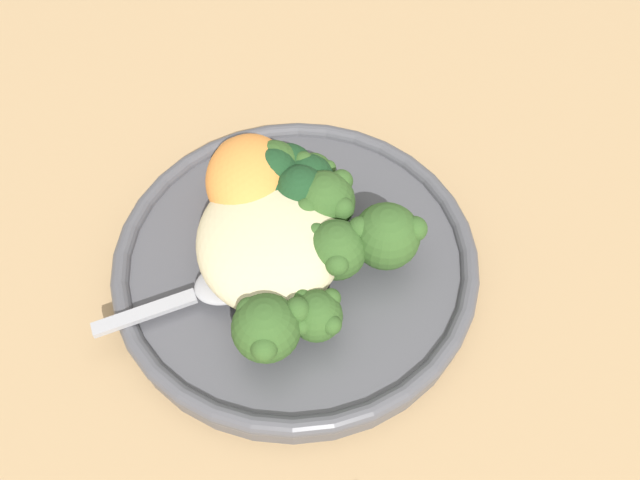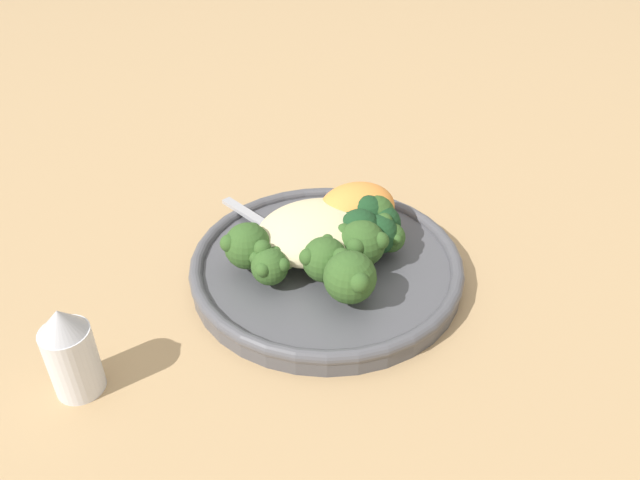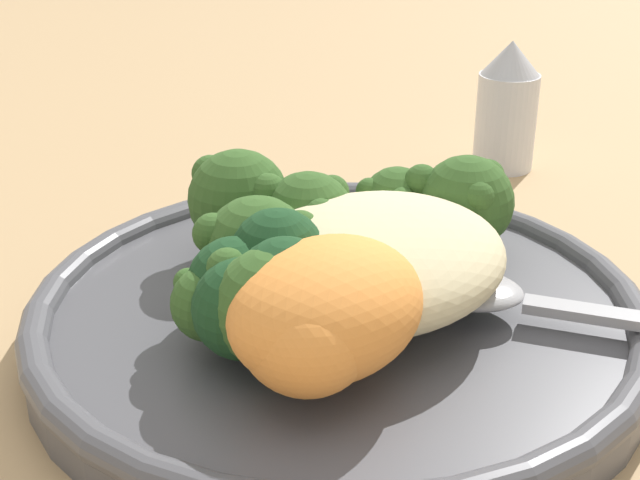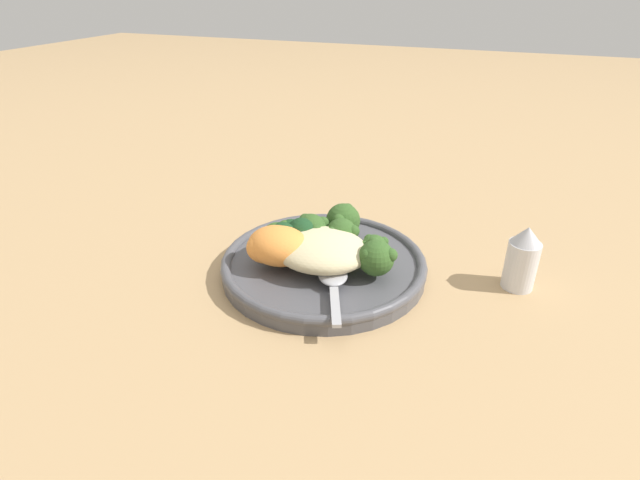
# 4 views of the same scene
# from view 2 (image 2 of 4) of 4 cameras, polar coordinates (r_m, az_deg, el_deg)

# --- Properties ---
(ground_plane) EXTENTS (4.00, 4.00, 0.00)m
(ground_plane) POSITION_cam_2_polar(r_m,az_deg,el_deg) (0.56, -1.80, -2.88)
(ground_plane) COLOR tan
(plate) EXTENTS (0.24, 0.24, 0.02)m
(plate) POSITION_cam_2_polar(r_m,az_deg,el_deg) (0.55, 0.59, -2.38)
(plate) COLOR #4C4C51
(plate) RESTS_ON ground_plane
(quinoa_mound) EXTENTS (0.11, 0.09, 0.04)m
(quinoa_mound) POSITION_cam_2_polar(r_m,az_deg,el_deg) (0.54, -0.09, 0.68)
(quinoa_mound) COLOR beige
(quinoa_mound) RESTS_ON plate
(broccoli_stalk_0) EXTENTS (0.11, 0.04, 0.04)m
(broccoli_stalk_0) POSITION_cam_2_polar(r_m,az_deg,el_deg) (0.53, -5.37, -0.60)
(broccoli_stalk_0) COLOR #8EB25B
(broccoli_stalk_0) RESTS_ON plate
(broccoli_stalk_1) EXTENTS (0.09, 0.06, 0.03)m
(broccoli_stalk_1) POSITION_cam_2_polar(r_m,az_deg,el_deg) (0.52, -3.89, -2.04)
(broccoli_stalk_1) COLOR #8EB25B
(broccoli_stalk_1) RESTS_ON plate
(broccoli_stalk_2) EXTENTS (0.05, 0.08, 0.04)m
(broccoli_stalk_2) POSITION_cam_2_polar(r_m,az_deg,el_deg) (0.52, 0.40, -1.47)
(broccoli_stalk_2) COLOR #8EB25B
(broccoli_stalk_2) RESTS_ON plate
(broccoli_stalk_3) EXTENTS (0.04, 0.13, 0.04)m
(broccoli_stalk_3) POSITION_cam_2_polar(r_m,az_deg,el_deg) (0.50, 2.43, -2.97)
(broccoli_stalk_3) COLOR #8EB25B
(broccoli_stalk_3) RESTS_ON plate
(broccoli_stalk_4) EXTENTS (0.05, 0.08, 0.04)m
(broccoli_stalk_4) POSITION_cam_2_polar(r_m,az_deg,el_deg) (0.53, 3.55, -0.20)
(broccoli_stalk_4) COLOR #8EB25B
(broccoli_stalk_4) RESTS_ON plate
(broccoli_stalk_5) EXTENTS (0.08, 0.06, 0.03)m
(broccoli_stalk_5) POSITION_cam_2_polar(r_m,az_deg,el_deg) (0.55, 4.57, 0.26)
(broccoli_stalk_5) COLOR #8EB25B
(broccoli_stalk_5) RESTS_ON plate
(broccoli_stalk_6) EXTENTS (0.09, 0.05, 0.04)m
(broccoli_stalk_6) POSITION_cam_2_polar(r_m,az_deg,el_deg) (0.56, 4.11, 1.65)
(broccoli_stalk_6) COLOR #8EB25B
(broccoli_stalk_6) RESTS_ON plate
(sweet_potato_chunk_0) EXTENTS (0.07, 0.07, 0.04)m
(sweet_potato_chunk_0) POSITION_cam_2_polar(r_m,az_deg,el_deg) (0.58, 4.37, 2.99)
(sweet_potato_chunk_0) COLOR orange
(sweet_potato_chunk_0) RESTS_ON plate
(sweet_potato_chunk_1) EXTENTS (0.07, 0.06, 0.03)m
(sweet_potato_chunk_1) POSITION_cam_2_polar(r_m,az_deg,el_deg) (0.56, 1.94, 1.38)
(sweet_potato_chunk_1) COLOR orange
(sweet_potato_chunk_1) RESTS_ON plate
(sweet_potato_chunk_2) EXTENTS (0.07, 0.06, 0.04)m
(sweet_potato_chunk_2) POSITION_cam_2_polar(r_m,az_deg,el_deg) (0.57, 3.39, 2.94)
(sweet_potato_chunk_2) COLOR orange
(sweet_potato_chunk_2) RESTS_ON plate
(sweet_potato_chunk_3) EXTENTS (0.06, 0.06, 0.03)m
(sweet_potato_chunk_3) POSITION_cam_2_polar(r_m,az_deg,el_deg) (0.56, 1.72, 1.55)
(sweet_potato_chunk_3) COLOR orange
(sweet_potato_chunk_3) RESTS_ON plate
(kale_tuft) EXTENTS (0.06, 0.06, 0.04)m
(kale_tuft) POSITION_cam_2_polar(r_m,az_deg,el_deg) (0.55, 4.34, 1.42)
(kale_tuft) COLOR #193D1E
(kale_tuft) RESTS_ON plate
(spoon) EXTENTS (0.06, 0.11, 0.01)m
(spoon) POSITION_cam_2_polar(r_m,az_deg,el_deg) (0.57, -3.95, 0.88)
(spoon) COLOR #A3A3A8
(spoon) RESTS_ON plate
(salt_shaker) EXTENTS (0.04, 0.04, 0.08)m
(salt_shaker) POSITION_cam_2_polar(r_m,az_deg,el_deg) (0.47, -21.88, -9.45)
(salt_shaker) COLOR silver
(salt_shaker) RESTS_ON ground_plane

